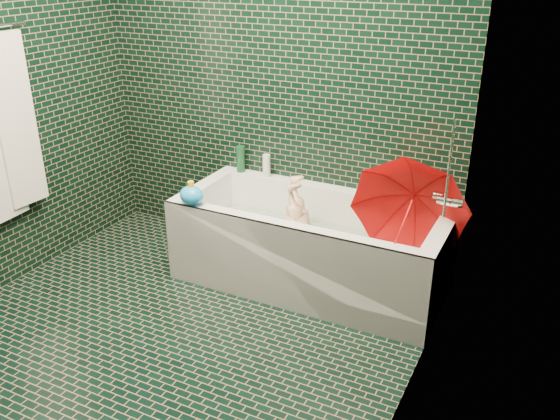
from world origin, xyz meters
The scene contains 19 objects.
floor centered at (0.00, 0.00, 0.00)m, with size 2.80×2.80×0.00m, color black.
wall_back centered at (0.00, 1.40, 1.25)m, with size 2.80×2.80×0.00m, color black.
wall_right centered at (1.30, 0.00, 1.25)m, with size 2.80×2.80×0.00m, color black.
bathtub centered at (0.45, 1.01, 0.21)m, with size 1.70×0.75×0.55m.
bath_mat centered at (0.45, 1.02, 0.16)m, with size 1.35×0.47×0.01m, color #4ED32A.
water centered at (0.45, 1.02, 0.30)m, with size 1.48×0.53×0.00m, color silver.
towel centered at (-1.24, 0.24, 1.03)m, with size 0.08×0.44×1.12m.
faucet centered at (1.26, 1.02, 0.77)m, with size 0.18×0.19×0.55m.
child centered at (0.40, 1.00, 0.31)m, with size 0.29×0.19×0.79m, color #E0AD8C.
umbrella centered at (1.05, 0.98, 0.59)m, with size 0.66×0.66×0.58m, color red.
soap_bottle_a centered at (1.22, 1.32, 0.55)m, with size 0.10×0.10×0.25m, color white.
soap_bottle_b centered at (1.23, 1.35, 0.55)m, with size 0.08×0.08×0.18m, color #421B67.
soap_bottle_c centered at (1.15, 1.34, 0.55)m, with size 0.12×0.12×0.15m, color #134423.
bottle_right_tall centered at (1.11, 1.34, 0.66)m, with size 0.06×0.06×0.21m, color #134423.
bottle_right_pump centered at (1.17, 1.37, 0.64)m, with size 0.05×0.05×0.19m, color silver.
bottle_left_tall centered at (-0.24, 1.34, 0.64)m, with size 0.06×0.06×0.19m, color #134423.
bottle_left_short centered at (-0.03, 1.33, 0.63)m, with size 0.05×0.05×0.16m, color white.
rubber_duck centered at (1.04, 1.36, 0.59)m, with size 0.12×0.09×0.10m.
bath_toy centered at (-0.21, 0.69, 0.62)m, with size 0.16×0.14×0.15m.
Camera 1 is at (1.79, -2.08, 2.01)m, focal length 38.00 mm.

